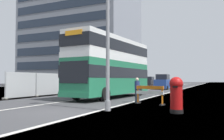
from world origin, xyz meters
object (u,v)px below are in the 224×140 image
red_pillar_postbox (176,93)px  pedestrian_at_kerb (137,90)px  car_oncoming_near (163,82)px  roadworks_barrier (150,92)px  double_decker_bus (112,66)px  lamppost_foreground (108,27)px  car_receding_mid (149,82)px

red_pillar_postbox → pedestrian_at_kerb: size_ratio=1.00×
car_oncoming_near → pedestrian_at_kerb: car_oncoming_near is taller
roadworks_barrier → car_oncoming_near: bearing=100.4°
double_decker_bus → pedestrian_at_kerb: double_decker_bus is taller
roadworks_barrier → lamppost_foreground: bearing=-105.5°
red_pillar_postbox → pedestrian_at_kerb: (-3.17, 3.86, -0.08)m
roadworks_barrier → car_receding_mid: (-9.09, 32.36, 0.26)m
red_pillar_postbox → roadworks_barrier: red_pillar_postbox is taller
red_pillar_postbox → pedestrian_at_kerb: red_pillar_postbox is taller
double_decker_bus → lamppost_foreground: (3.34, -7.75, 1.47)m
pedestrian_at_kerb → lamppost_foreground: bearing=-90.3°
lamppost_foreground → red_pillar_postbox: (3.19, 0.60, -3.21)m
lamppost_foreground → car_receding_mid: (-8.04, 36.14, -3.12)m
double_decker_bus → roadworks_barrier: size_ratio=5.53×
lamppost_foreground → pedestrian_at_kerb: bearing=89.7°
double_decker_bus → red_pillar_postbox: size_ratio=6.43×
lamppost_foreground → car_oncoming_near: 26.80m
red_pillar_postbox → car_oncoming_near: (-6.31, 25.84, 0.18)m
red_pillar_postbox → pedestrian_at_kerb: bearing=129.4°
lamppost_foreground → roadworks_barrier: size_ratio=4.52×
car_oncoming_near → lamppost_foreground: bearing=-83.3°
roadworks_barrier → car_receding_mid: 33.61m
roadworks_barrier → car_receding_mid: bearing=105.7°
car_oncoming_near → pedestrian_at_kerb: (3.14, -21.99, -0.26)m
roadworks_barrier → red_pillar_postbox: bearing=-56.1°
red_pillar_postbox → roadworks_barrier: bearing=123.9°
car_receding_mid → car_oncoming_near: bearing=-63.1°
double_decker_bus → car_oncoming_near: (0.22, 18.70, -1.56)m
roadworks_barrier → pedestrian_at_kerb: pedestrian_at_kerb is taller
car_receding_mid → double_decker_bus: bearing=-80.6°
red_pillar_postbox → car_receding_mid: bearing=107.5°
lamppost_foreground → roadworks_barrier: lamppost_foreground is taller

